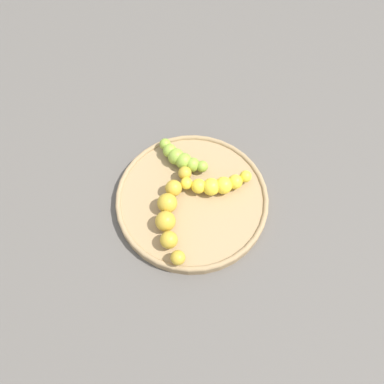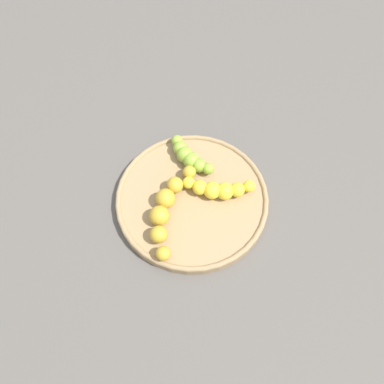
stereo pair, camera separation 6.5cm
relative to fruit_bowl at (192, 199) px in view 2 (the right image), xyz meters
name	(u,v)px [view 2 (the right image)]	position (x,y,z in m)	size (l,w,h in m)	color
ground_plane	(192,201)	(0.00, 0.00, -0.01)	(2.40, 2.40, 0.00)	#56514C
fruit_bowl	(192,199)	(0.00, 0.00, 0.00)	(0.29, 0.29, 0.02)	#A08259
banana_green	(189,157)	(-0.04, 0.07, 0.02)	(0.11, 0.06, 0.03)	#8CAD38
banana_spotted	(167,208)	(-0.03, -0.05, 0.03)	(0.08, 0.19, 0.04)	gold
banana_yellow	(219,189)	(0.04, 0.03, 0.02)	(0.13, 0.07, 0.03)	yellow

